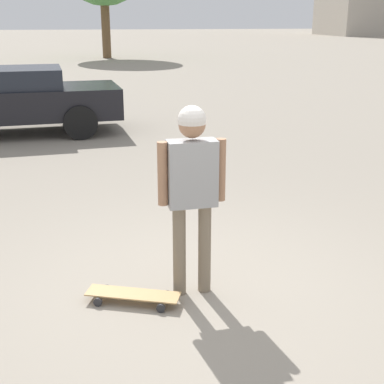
% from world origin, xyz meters
% --- Properties ---
extents(ground_plane, '(220.00, 220.00, 0.00)m').
position_xyz_m(ground_plane, '(0.00, 0.00, 0.00)').
color(ground_plane, gray).
extents(person, '(0.24, 0.60, 1.71)m').
position_xyz_m(person, '(0.00, 0.00, 1.09)').
color(person, '#7A6B56').
rests_on(person, ground_plane).
extents(skateboard, '(0.49, 0.85, 0.09)m').
position_xyz_m(skateboard, '(0.10, -0.55, 0.07)').
color(skateboard, tan).
rests_on(skateboard, ground_plane).
extents(car_parked_near, '(2.37, 4.89, 1.39)m').
position_xyz_m(car_parked_near, '(-7.55, -2.59, 0.75)').
color(car_parked_near, black).
rests_on(car_parked_near, ground_plane).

